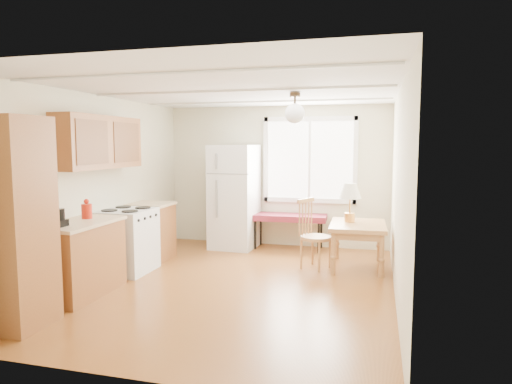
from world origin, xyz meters
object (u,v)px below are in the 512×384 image
(refrigerator, at_px, (234,197))
(chair, at_px, (310,228))
(dining_table, at_px, (358,230))
(bench, at_px, (289,218))

(refrigerator, height_order, chair, refrigerator)
(dining_table, bearing_deg, bench, 140.45)
(refrigerator, bearing_deg, chair, -30.01)
(refrigerator, bearing_deg, bench, 11.38)
(refrigerator, distance_m, chair, 1.80)
(refrigerator, distance_m, dining_table, 2.34)
(refrigerator, relative_size, chair, 1.78)
(bench, relative_size, dining_table, 1.23)
(refrigerator, relative_size, dining_table, 1.67)
(refrigerator, distance_m, bench, 1.02)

